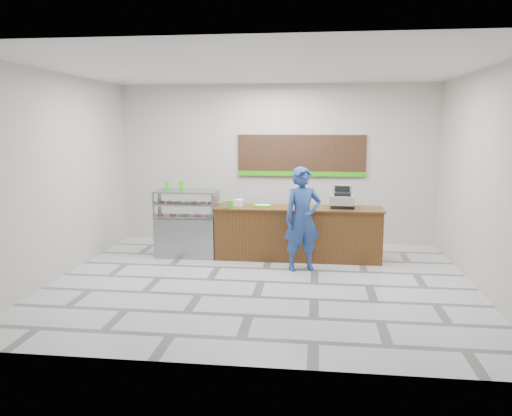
# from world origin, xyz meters

# --- Properties ---
(floor) EXTENTS (7.00, 7.00, 0.00)m
(floor) POSITION_xyz_m (0.00, 0.00, 0.00)
(floor) COLOR silver
(floor) RESTS_ON ground
(back_wall) EXTENTS (7.00, 0.00, 7.00)m
(back_wall) POSITION_xyz_m (0.00, 3.00, 1.75)
(back_wall) COLOR beige
(back_wall) RESTS_ON floor
(ceiling) EXTENTS (7.00, 7.00, 0.00)m
(ceiling) POSITION_xyz_m (0.00, 0.00, 3.50)
(ceiling) COLOR silver
(ceiling) RESTS_ON back_wall
(sales_counter) EXTENTS (3.26, 0.76, 1.03)m
(sales_counter) POSITION_xyz_m (0.55, 1.55, 0.52)
(sales_counter) COLOR brown
(sales_counter) RESTS_ON floor
(display_case) EXTENTS (1.22, 0.72, 1.33)m
(display_case) POSITION_xyz_m (-1.67, 1.55, 0.68)
(display_case) COLOR gray
(display_case) RESTS_ON floor
(menu_board) EXTENTS (2.80, 0.06, 0.90)m
(menu_board) POSITION_xyz_m (0.55, 2.96, 1.93)
(menu_board) COLOR black
(menu_board) RESTS_ON back_wall
(cash_register) EXTENTS (0.49, 0.51, 0.42)m
(cash_register) POSITION_xyz_m (1.40, 1.63, 1.19)
(cash_register) COLOR black
(cash_register) RESTS_ON sales_counter
(card_terminal) EXTENTS (0.09, 0.16, 0.04)m
(card_terminal) POSITION_xyz_m (1.52, 1.55, 1.05)
(card_terminal) COLOR black
(card_terminal) RESTS_ON sales_counter
(serving_tray) EXTENTS (0.38, 0.30, 0.02)m
(serving_tray) POSITION_xyz_m (-0.17, 1.64, 1.04)
(serving_tray) COLOR #3AB410
(serving_tray) RESTS_ON sales_counter
(napkin_box) EXTENTS (0.19, 0.19, 0.13)m
(napkin_box) POSITION_xyz_m (-0.63, 1.58, 1.09)
(napkin_box) COLOR white
(napkin_box) RESTS_ON sales_counter
(straw_cup) EXTENTS (0.08, 0.08, 0.12)m
(straw_cup) POSITION_xyz_m (-0.60, 1.71, 1.09)
(straw_cup) COLOR silver
(straw_cup) RESTS_ON sales_counter
(promo_box) EXTENTS (0.20, 0.17, 0.15)m
(promo_box) POSITION_xyz_m (-0.80, 1.28, 1.11)
(promo_box) COLOR #2FBE11
(promo_box) RESTS_ON sales_counter
(donut_decal) EXTENTS (0.16, 0.16, 0.00)m
(donut_decal) POSITION_xyz_m (0.56, 1.40, 1.03)
(donut_decal) COLOR pink
(donut_decal) RESTS_ON sales_counter
(green_cup_left) EXTENTS (0.09, 0.09, 0.14)m
(green_cup_left) POSITION_xyz_m (-2.12, 1.76, 1.40)
(green_cup_left) COLOR #2FBE11
(green_cup_left) RESTS_ON display_case
(green_cup_right) EXTENTS (0.09, 0.09, 0.15)m
(green_cup_right) POSITION_xyz_m (-1.84, 1.80, 1.40)
(green_cup_right) COLOR #2FBE11
(green_cup_right) RESTS_ON display_case
(customer) EXTENTS (0.80, 0.65, 1.88)m
(customer) POSITION_xyz_m (0.66, 0.81, 0.94)
(customer) COLOR navy
(customer) RESTS_ON floor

